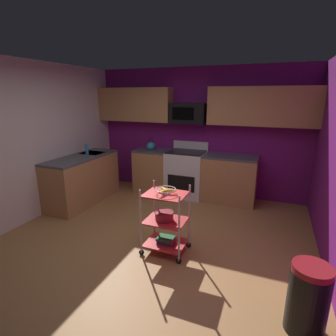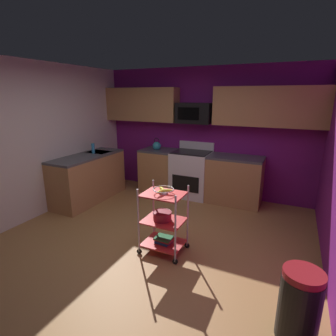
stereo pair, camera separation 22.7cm
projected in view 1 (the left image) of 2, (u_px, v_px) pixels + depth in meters
The scene contains 14 objects.
floor at pixel (149, 247), 3.76m from camera, with size 4.40×4.80×0.04m, color #A87542.
wall_back at pixel (198, 132), 5.58m from camera, with size 4.52×0.06×2.60m, color #751970.
wall_left at pixel (20, 144), 4.21m from camera, with size 0.06×4.80×2.60m, color silver.
counter_run at pixel (151, 176), 5.39m from camera, with size 3.46×2.20×0.92m.
oven_range at pixel (186, 173), 5.56m from camera, with size 0.76×0.65×1.10m.
upper_cabinets at pixel (198, 105), 5.25m from camera, with size 4.40×0.33×0.70m.
microwave at pixel (189, 113), 5.33m from camera, with size 0.70×0.39×0.40m.
rolling_cart at pixel (166, 220), 3.51m from camera, with size 0.59×0.43×0.91m.
fruit_bowl at pixel (166, 190), 3.40m from camera, with size 0.27×0.27×0.07m.
mixing_bowl_large at pixel (164, 216), 3.50m from camera, with size 0.25×0.25×0.11m.
book_stack at pixel (166, 240), 3.59m from camera, with size 0.25×0.19×0.08m.
kettle at pixel (151, 146), 5.71m from camera, with size 0.21×0.18×0.26m.
dish_soap_bottle at pixel (87, 149), 5.23m from camera, with size 0.06×0.06×0.20m, color #2D8CBF.
trash_can at pixel (308, 299), 2.32m from camera, with size 0.34×0.42×0.66m.
Camera 1 is at (1.49, -2.99, 2.05)m, focal length 28.53 mm.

